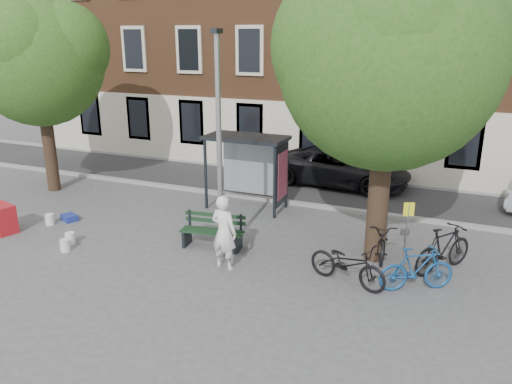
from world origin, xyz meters
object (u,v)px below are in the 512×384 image
Objects in this scene: lamppost at (219,160)px; bike_b at (417,269)px; bench at (213,233)px; bike_a at (347,264)px; car_dark at (341,167)px; bike_d at (444,249)px; red_stand at (2,219)px; bike_c at (381,238)px; bus_shelter at (258,156)px; notice_sign at (408,220)px; painter at (224,232)px.

lamppost reaches higher than bike_b.
bench is 4.21m from bike_a.
car_dark is (-3.82, 8.09, 0.21)m from bike_b.
bike_d is at bearing -142.96° from car_dark.
bike_b reaches higher than bench.
red_stand is at bearing -175.12° from bench.
bike_c is 1.70m from bike_d.
bus_shelter is 8.49m from red_stand.
bike_b is at bearing 5.33° from red_stand.
car_dark is at bearing 94.98° from notice_sign.
lamppost reaches higher than painter.
bike_b is at bearing 104.18° from bike_d.
bike_d is (6.39, -2.71, -1.29)m from bus_shelter.
notice_sign is (11.94, 2.79, 0.73)m from red_stand.
bus_shelter is at bearing 83.15° from bench.
bike_c is 6.96m from car_dark.
painter is at bearing 177.63° from car_dark.
bike_b is at bearing -162.98° from painter.
bike_b is 0.90× the size of bike_d.
red_stand is (-11.27, -2.83, -0.10)m from bike_c.
lamppost is at bearing -50.74° from bench.
painter reaches higher than bike_c.
painter reaches higher than red_stand.
painter is at bearing -57.54° from lamppost.
painter is 1.06× the size of bench.
bike_b reaches higher than bike_c.
car_dark is at bearing 31.55° from bike_a.
bike_b is 1.45m from bike_d.
notice_sign is (1.16, 1.98, 0.63)m from bike_a.
bike_d is 13.17m from red_stand.
bike_d is at bearing -22.98° from bus_shelter.
bus_shelter is 7.25m from bike_b.
lamppost is 2.94× the size of bike_c.
car_dark is at bearing -21.28° from bike_d.
bike_c is at bearing -26.71° from bus_shelter.
bike_d is 8.03m from car_dark.
bench is at bearing -177.40° from bike_c.
bench is 7.93m from car_dark.
bike_b is 0.90× the size of bike_c.
red_stand is at bearing 65.47° from bike_b.
bike_c reaches higher than bench.
lamppost reaches higher than bus_shelter.
lamppost is at bearing -48.79° from painter.
painter is 0.97× the size of bike_d.
painter is 1.21× the size of notice_sign.
lamppost is at bearing -81.57° from bus_shelter.
bus_shelter is (-0.61, 4.11, -0.87)m from lamppost.
notice_sign is at bearing 4.60° from bench.
bike_a is (3.64, -0.29, -2.23)m from lamppost.
bike_b is (4.83, 0.70, -0.45)m from painter.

